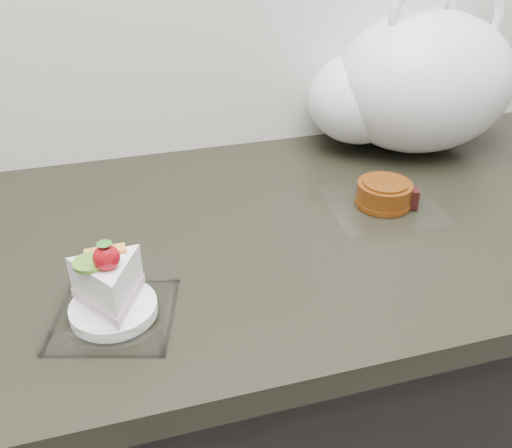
# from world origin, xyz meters

# --- Properties ---
(counter) EXTENTS (2.04, 0.64, 0.90)m
(counter) POSITION_xyz_m (0.00, 1.69, 0.45)
(counter) COLOR black
(counter) RESTS_ON ground
(cake_tray) EXTENTS (0.18, 0.18, 0.11)m
(cake_tray) POSITION_xyz_m (-0.21, 1.53, 0.93)
(cake_tray) COLOR white
(cake_tray) RESTS_ON counter
(mooncake_wrap) EXTENTS (0.19, 0.18, 0.04)m
(mooncake_wrap) POSITION_xyz_m (0.24, 1.69, 0.92)
(mooncake_wrap) COLOR white
(mooncake_wrap) RESTS_ON counter
(plastic_bag) EXTENTS (0.40, 0.28, 0.32)m
(plastic_bag) POSITION_xyz_m (0.39, 1.89, 1.03)
(plastic_bag) COLOR white
(plastic_bag) RESTS_ON counter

